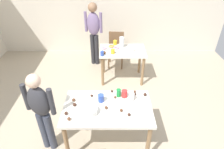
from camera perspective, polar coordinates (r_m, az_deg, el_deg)
name	(u,v)px	position (r m, az deg, el deg)	size (l,w,h in m)	color
ground_plane	(109,135)	(3.37, -0.99, -17.54)	(6.40, 6.40, 0.00)	tan
wall_back	(110,7)	(5.49, -0.61, 19.48)	(6.40, 0.10, 2.60)	beige
dining_table_near	(108,112)	(2.81, -1.32, -11.15)	(1.25, 0.75, 0.75)	silver
dining_table_far	(122,55)	(4.31, 3.12, 5.80)	(1.01, 0.66, 0.75)	silver
chair_far_table	(116,47)	(4.98, 1.20, 8.15)	(0.43, 0.43, 0.87)	brown
person_girl_near	(41,109)	(2.82, -20.42, -9.49)	(0.45, 0.27, 1.35)	#383D4C
person_adult_far	(94,29)	(4.85, -5.49, 13.31)	(0.45, 0.27, 1.60)	#28282D
mixing_bowl	(89,111)	(2.64, -6.75, -10.65)	(0.22, 0.22, 0.09)	white
soda_can	(119,93)	(2.88, 1.99, -5.49)	(0.07, 0.07, 0.12)	#198438
fork_near	(112,122)	(2.54, 0.06, -13.88)	(0.17, 0.02, 0.01)	silver
cup_near_0	(101,98)	(2.80, -3.30, -6.96)	(0.09, 0.09, 0.12)	#3351B2
cup_near_1	(124,94)	(2.88, 3.71, -5.74)	(0.09, 0.09, 0.11)	red
cup_near_2	(132,97)	(2.82, 5.85, -6.67)	(0.08, 0.08, 0.12)	white
cake_ball_0	(66,113)	(2.69, -13.49, -11.16)	(0.05, 0.05, 0.05)	#3D2319
cake_ball_1	(135,94)	(2.94, 6.76, -5.76)	(0.04, 0.04, 0.04)	#3D2319
cake_ball_2	(69,119)	(2.61, -12.69, -12.75)	(0.05, 0.05, 0.05)	brown
cake_ball_3	(115,97)	(2.87, 0.94, -6.76)	(0.04, 0.04, 0.04)	brown
cake_ball_4	(121,110)	(2.66, 2.76, -10.56)	(0.04, 0.04, 0.04)	brown
cake_ball_5	(145,94)	(2.95, 9.81, -5.88)	(0.05, 0.05, 0.05)	#3D2319
cake_ball_6	(112,91)	(2.98, -0.04, -4.99)	(0.04, 0.04, 0.04)	#3D2319
cake_ball_7	(135,92)	(3.00, 6.80, -5.06)	(0.04, 0.04, 0.04)	brown
cake_ball_8	(106,108)	(2.70, -1.75, -9.82)	(0.05, 0.05, 0.05)	brown
cake_ball_9	(92,96)	(2.91, -6.06, -6.26)	(0.04, 0.04, 0.04)	#3D2319
cake_ball_10	(75,105)	(2.79, -11.09, -8.78)	(0.05, 0.05, 0.05)	#3D2319
cake_ball_11	(74,100)	(2.87, -11.37, -7.43)	(0.05, 0.05, 0.05)	brown
cake_ball_12	(129,115)	(2.61, 5.09, -11.79)	(0.04, 0.04, 0.04)	#3D2319
pitcher_far	(122,42)	(4.34, 2.89, 9.58)	(0.11, 0.11, 0.24)	white
cup_far_0	(102,53)	(3.99, -2.96, 6.28)	(0.07, 0.07, 0.10)	#3351B2
cup_far_1	(113,51)	(4.08, 0.24, 6.87)	(0.08, 0.08, 0.10)	yellow
cup_far_2	(115,43)	(4.49, 0.93, 9.50)	(0.08, 0.08, 0.10)	yellow
donut_far_0	(103,52)	(4.11, -2.60, 6.58)	(0.11, 0.11, 0.03)	brown
donut_far_1	(111,46)	(4.38, -0.17, 8.44)	(0.13, 0.13, 0.04)	gold
donut_far_2	(104,48)	(4.30, -2.42, 7.83)	(0.11, 0.11, 0.03)	pink
donut_far_3	(116,48)	(4.31, 1.25, 7.97)	(0.13, 0.13, 0.04)	pink
donut_far_4	(132,49)	(4.27, 5.95, 7.54)	(0.14, 0.14, 0.04)	white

